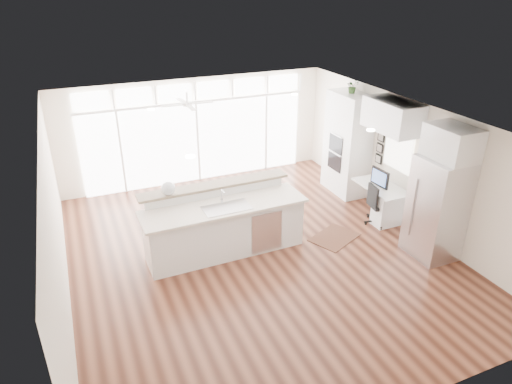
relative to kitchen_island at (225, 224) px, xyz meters
name	(u,v)px	position (x,y,z in m)	size (l,w,h in m)	color
floor	(257,253)	(0.56, -0.30, -0.64)	(7.00, 8.00, 0.02)	#411F14
ceiling	(258,121)	(0.56, -0.30, 2.07)	(7.00, 8.00, 0.02)	white
wall_back	(196,130)	(0.56, 3.70, 0.72)	(7.00, 0.04, 2.70)	white
wall_front	(398,331)	(0.56, -4.30, 0.72)	(7.00, 0.04, 2.70)	white
wall_left	(55,229)	(-2.94, -0.30, 0.72)	(0.04, 8.00, 2.70)	white
wall_right	(408,164)	(4.06, -0.30, 0.72)	(0.04, 8.00, 2.70)	white
glass_wall	(197,142)	(0.56, 3.64, 0.42)	(5.80, 0.06, 2.08)	white
transom_row	(194,91)	(0.56, 3.64, 1.75)	(5.90, 0.06, 0.40)	white
desk_window	(399,150)	(4.02, 0.00, 0.92)	(0.04, 0.85, 0.85)	white
ceiling_fan	(187,100)	(0.06, 2.50, 1.85)	(1.16, 1.16, 0.32)	white
recessed_lights	(253,119)	(0.56, -0.10, 2.05)	(3.40, 3.00, 0.02)	white
oven_cabinet	(347,144)	(3.73, 1.50, 0.62)	(0.64, 1.20, 2.50)	white
desk_nook	(380,201)	(3.69, 0.00, -0.25)	(0.72, 1.30, 0.76)	white
upper_cabinets	(392,116)	(3.73, 0.00, 1.72)	(0.64, 1.30, 0.64)	white
refrigerator	(437,208)	(3.67, -1.65, 0.37)	(0.76, 0.90, 2.00)	silver
fridge_cabinet	(452,143)	(3.73, -1.65, 1.67)	(0.64, 0.90, 0.60)	white
framed_photos	(380,148)	(4.02, 0.62, 0.77)	(0.06, 0.22, 0.80)	black
kitchen_island	(225,224)	(0.00, 0.00, 0.00)	(3.18, 1.20, 1.26)	white
rug	(334,237)	(2.27, -0.41, -0.63)	(0.97, 0.70, 0.01)	black
office_chair	(380,205)	(3.50, -0.26, -0.17)	(0.48, 0.45, 0.93)	black
fishbowl	(168,188)	(-0.96, 0.38, 0.76)	(0.26, 0.26, 0.26)	silver
monitor	(380,178)	(3.61, 0.00, 0.35)	(0.09, 0.53, 0.44)	black
keyboard	(372,188)	(3.44, 0.00, 0.14)	(0.13, 0.35, 0.02)	silver
potted_plant	(352,88)	(3.73, 1.50, 1.99)	(0.29, 0.32, 0.25)	#2F5223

